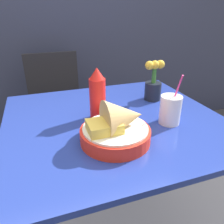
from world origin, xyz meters
TOP-DOWN VIEW (x-y plane):
  - dining_table at (0.00, 0.00)m, footprint 0.97×0.90m
  - chair_far_window at (-0.20, 0.81)m, footprint 0.40×0.40m
  - food_basket at (-0.05, -0.18)m, footprint 0.26×0.26m
  - ketchup_bottle at (-0.07, 0.03)m, footprint 0.07×0.07m
  - drink_cup at (0.21, -0.12)m, footprint 0.09×0.09m
  - flower_vase at (0.27, 0.15)m, footprint 0.11×0.09m

SIDE VIEW (x-z plane):
  - chair_far_window at x=-0.20m, z-range 0.09..1.00m
  - dining_table at x=0.00m, z-range 0.27..1.02m
  - drink_cup at x=0.21m, z-range 0.70..0.93m
  - food_basket at x=-0.05m, z-range 0.73..0.90m
  - flower_vase at x=0.27m, z-range 0.74..0.95m
  - ketchup_bottle at x=-0.07m, z-range 0.75..0.99m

